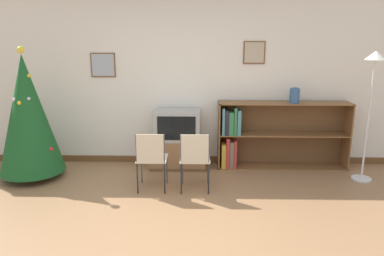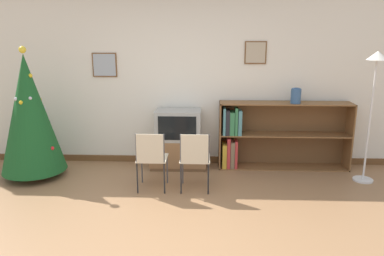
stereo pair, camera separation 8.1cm
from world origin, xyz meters
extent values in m
plane|color=#936B47|center=(0.00, 0.00, 0.00)|extent=(24.00, 24.00, 0.00)
cube|color=silver|center=(0.00, 2.43, 1.35)|extent=(8.26, 0.08, 2.70)
cube|color=brown|center=(0.00, 2.37, 0.05)|extent=(8.26, 0.03, 0.10)
cube|color=brown|center=(-1.17, 2.38, 1.59)|extent=(0.38, 0.02, 0.37)
cube|color=#9EA8B2|center=(-1.17, 2.36, 1.59)|extent=(0.35, 0.01, 0.34)
cube|color=brown|center=(1.18, 2.38, 1.79)|extent=(0.33, 0.02, 0.34)
cube|color=tan|center=(1.18, 2.36, 1.79)|extent=(0.30, 0.01, 0.31)
cylinder|color=maroon|center=(-2.10, 1.66, 0.05)|extent=(0.36, 0.36, 0.10)
cone|color=#195123|center=(-2.10, 1.66, 0.95)|extent=(0.92, 0.92, 1.70)
sphere|color=yellow|center=(-2.10, 1.66, 1.85)|extent=(0.10, 0.10, 0.10)
sphere|color=gold|center=(-1.98, 1.99, 0.45)|extent=(0.05, 0.05, 0.05)
sphere|color=gold|center=(-2.00, 1.80, 1.13)|extent=(0.05, 0.05, 0.05)
sphere|color=gold|center=(-2.12, 1.49, 1.15)|extent=(0.06, 0.06, 0.06)
sphere|color=red|center=(-1.77, 1.55, 0.47)|extent=(0.06, 0.06, 0.06)
sphere|color=silver|center=(-2.01, 1.53, 1.20)|extent=(0.05, 0.05, 0.05)
sphere|color=gold|center=(-2.03, 1.65, 1.50)|extent=(0.06, 0.06, 0.06)
sphere|color=silver|center=(-2.21, 1.54, 1.19)|extent=(0.06, 0.06, 0.06)
sphere|color=silver|center=(-1.93, 1.77, 1.01)|extent=(0.04, 0.04, 0.04)
cube|color=brown|center=(0.00, 2.13, 0.03)|extent=(0.84, 0.43, 0.05)
cube|color=olive|center=(0.00, 2.13, 0.26)|extent=(0.88, 0.45, 0.41)
cube|color=#9E9E99|center=(0.00, 2.13, 0.69)|extent=(0.70, 0.43, 0.47)
cube|color=black|center=(0.00, 1.91, 0.69)|extent=(0.57, 0.01, 0.36)
cube|color=beige|center=(-0.29, 1.29, 0.43)|extent=(0.40, 0.40, 0.02)
cube|color=beige|center=(-0.29, 1.10, 0.63)|extent=(0.35, 0.02, 0.38)
cylinder|color=#4C4C51|center=(-0.47, 1.47, 0.21)|extent=(0.02, 0.02, 0.42)
cylinder|color=#4C4C51|center=(-0.11, 1.47, 0.21)|extent=(0.02, 0.02, 0.42)
cylinder|color=#4C4C51|center=(-0.47, 1.11, 0.21)|extent=(0.02, 0.02, 0.42)
cylinder|color=#4C4C51|center=(-0.11, 1.11, 0.21)|extent=(0.02, 0.02, 0.42)
cylinder|color=#4C4C51|center=(-0.47, 1.11, 0.41)|extent=(0.02, 0.02, 0.82)
cylinder|color=#4C4C51|center=(-0.11, 1.11, 0.41)|extent=(0.02, 0.02, 0.82)
cube|color=beige|center=(0.29, 1.29, 0.43)|extent=(0.40, 0.40, 0.02)
cube|color=beige|center=(0.29, 1.10, 0.63)|extent=(0.35, 0.02, 0.38)
cylinder|color=#4C4C51|center=(0.11, 1.47, 0.21)|extent=(0.02, 0.02, 0.42)
cylinder|color=#4C4C51|center=(0.47, 1.47, 0.21)|extent=(0.02, 0.02, 0.42)
cylinder|color=#4C4C51|center=(0.11, 1.11, 0.21)|extent=(0.02, 0.02, 0.42)
cylinder|color=#4C4C51|center=(0.47, 1.11, 0.21)|extent=(0.02, 0.02, 0.42)
cylinder|color=#4C4C51|center=(0.11, 1.11, 0.41)|extent=(0.02, 0.02, 0.82)
cylinder|color=#4C4C51|center=(0.47, 1.11, 0.41)|extent=(0.02, 0.02, 0.82)
cube|color=brown|center=(0.65, 2.19, 0.52)|extent=(0.02, 0.36, 1.05)
cube|color=brown|center=(2.65, 2.19, 0.52)|extent=(0.02, 0.36, 1.05)
cube|color=brown|center=(1.65, 2.19, 1.04)|extent=(2.02, 0.36, 0.02)
cube|color=brown|center=(1.65, 2.19, 0.01)|extent=(2.02, 0.36, 0.02)
cube|color=brown|center=(1.65, 2.19, 0.54)|extent=(1.98, 0.36, 0.02)
cube|color=brown|center=(1.65, 2.36, 0.52)|extent=(2.02, 0.01, 1.05)
cube|color=gold|center=(0.72, 2.15, 0.21)|extent=(0.07, 0.27, 0.38)
cube|color=#B73333|center=(0.79, 2.14, 0.26)|extent=(0.05, 0.25, 0.48)
cube|color=#756047|center=(0.85, 2.15, 0.23)|extent=(0.06, 0.29, 0.42)
cube|color=#B73333|center=(0.90, 2.12, 0.24)|extent=(0.04, 0.21, 0.44)
cube|color=teal|center=(0.71, 2.14, 0.76)|extent=(0.04, 0.26, 0.42)
cube|color=#232328|center=(0.76, 2.14, 0.74)|extent=(0.06, 0.25, 0.38)
cube|color=#337547|center=(0.83, 2.14, 0.73)|extent=(0.07, 0.27, 0.36)
cube|color=#337547|center=(0.89, 2.11, 0.77)|extent=(0.04, 0.21, 0.43)
cube|color=teal|center=(0.95, 2.11, 0.74)|extent=(0.05, 0.20, 0.38)
cylinder|color=#335684|center=(1.78, 2.13, 1.15)|extent=(0.15, 0.15, 0.22)
torus|color=#335684|center=(1.78, 2.13, 1.26)|extent=(0.13, 0.13, 0.03)
cylinder|color=silver|center=(2.71, 1.67, 0.01)|extent=(0.28, 0.28, 0.03)
cylinder|color=silver|center=(2.71, 1.67, 0.88)|extent=(0.03, 0.03, 1.70)
cone|color=white|center=(2.71, 1.67, 1.79)|extent=(0.28, 0.28, 0.12)
camera|label=1|loc=(0.36, -3.49, 2.07)|focal=35.00mm
camera|label=2|loc=(0.44, -3.49, 2.07)|focal=35.00mm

